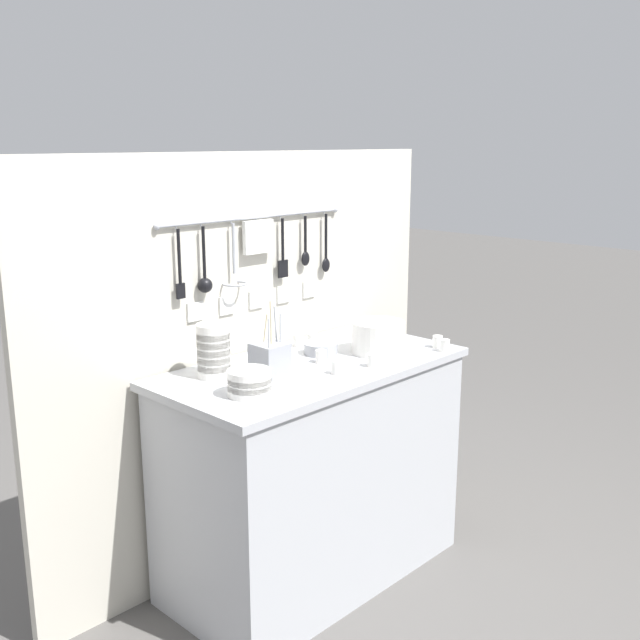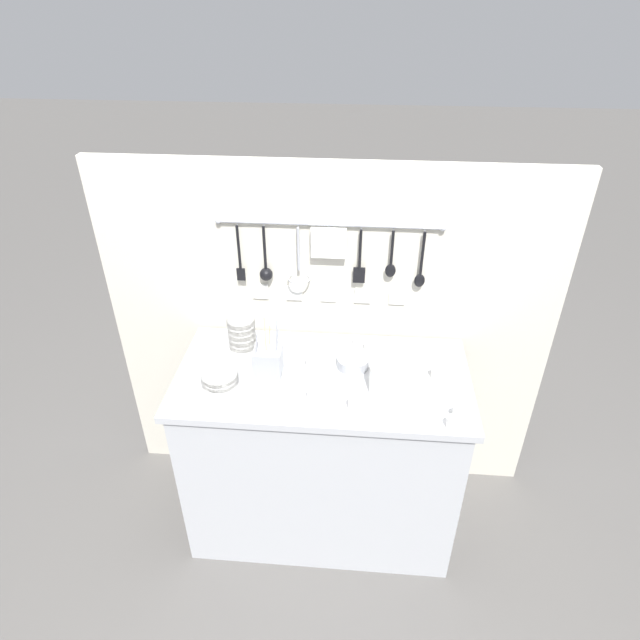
{
  "view_description": "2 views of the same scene",
  "coord_description": "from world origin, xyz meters",
  "px_view_note": "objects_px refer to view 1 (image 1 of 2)",
  "views": [
    {
      "loc": [
        -1.92,
        -1.89,
        1.69
      ],
      "look_at": [
        0.08,
        0.03,
        1.02
      ],
      "focal_mm": 42.0,
      "sensor_mm": 36.0,
      "label": 1
    },
    {
      "loc": [
        0.13,
        -1.69,
        2.24
      ],
      "look_at": [
        -0.01,
        0.04,
        1.12
      ],
      "focal_mm": 30.0,
      "sensor_mm": 36.0,
      "label": 2
    }
  ],
  "objects_px": {
    "cup_edge_near": "(321,356)",
    "cutlery_caddy": "(270,360)",
    "cup_mid_row": "(438,342)",
    "cup_back_right": "(298,341)",
    "plate_stack": "(378,337)",
    "bowl_stack_tall_left": "(250,383)",
    "cup_edge_far": "(292,358)",
    "cup_back_left": "(337,367)",
    "steel_mixing_bowl": "(321,348)",
    "cup_beside_plates": "(373,360)",
    "cup_by_caddy": "(385,334)",
    "bowl_stack_nested_right": "(214,351)",
    "cup_front_right": "(312,339)",
    "cup_centre": "(445,345)"
  },
  "relations": [
    {
      "from": "cup_centre",
      "to": "cup_by_caddy",
      "type": "distance_m",
      "value": 0.28
    },
    {
      "from": "cup_edge_far",
      "to": "cup_front_right",
      "type": "xyz_separation_m",
      "value": [
        0.24,
        0.13,
        0.0
      ]
    },
    {
      "from": "cup_centre",
      "to": "cup_beside_plates",
      "type": "bearing_deg",
      "value": 168.22
    },
    {
      "from": "cutlery_caddy",
      "to": "cup_edge_near",
      "type": "distance_m",
      "value": 0.25
    },
    {
      "from": "cup_back_right",
      "to": "cup_edge_far",
      "type": "xyz_separation_m",
      "value": [
        -0.19,
        -0.16,
        0.0
      ]
    },
    {
      "from": "cup_edge_near",
      "to": "cup_by_caddy",
      "type": "distance_m",
      "value": 0.42
    },
    {
      "from": "cup_front_right",
      "to": "cup_centre",
      "type": "bearing_deg",
      "value": -56.18
    },
    {
      "from": "bowl_stack_tall_left",
      "to": "cup_beside_plates",
      "type": "relative_size",
      "value": 2.95
    },
    {
      "from": "cutlery_caddy",
      "to": "cup_centre",
      "type": "bearing_deg",
      "value": -19.89
    },
    {
      "from": "cutlery_caddy",
      "to": "steel_mixing_bowl",
      "type": "bearing_deg",
      "value": 12.84
    },
    {
      "from": "plate_stack",
      "to": "cup_front_right",
      "type": "xyz_separation_m",
      "value": [
        -0.11,
        0.26,
        -0.04
      ]
    },
    {
      "from": "bowl_stack_nested_right",
      "to": "cup_front_right",
      "type": "height_order",
      "value": "bowl_stack_nested_right"
    },
    {
      "from": "cup_back_right",
      "to": "cup_centre",
      "type": "height_order",
      "value": "same"
    },
    {
      "from": "cup_back_left",
      "to": "cup_beside_plates",
      "type": "distance_m",
      "value": 0.16
    },
    {
      "from": "cup_back_right",
      "to": "cup_edge_near",
      "type": "bearing_deg",
      "value": -114.07
    },
    {
      "from": "bowl_stack_tall_left",
      "to": "cup_back_right",
      "type": "relative_size",
      "value": 2.95
    },
    {
      "from": "plate_stack",
      "to": "cutlery_caddy",
      "type": "distance_m",
      "value": 0.52
    },
    {
      "from": "cup_front_right",
      "to": "cup_edge_near",
      "type": "distance_m",
      "value": 0.25
    },
    {
      "from": "bowl_stack_tall_left",
      "to": "steel_mixing_bowl",
      "type": "distance_m",
      "value": 0.54
    },
    {
      "from": "cup_back_right",
      "to": "cup_mid_row",
      "type": "xyz_separation_m",
      "value": [
        0.38,
        -0.42,
        0.0
      ]
    },
    {
      "from": "cutlery_caddy",
      "to": "cup_edge_near",
      "type": "xyz_separation_m",
      "value": [
        0.25,
        -0.01,
        -0.04
      ]
    },
    {
      "from": "bowl_stack_tall_left",
      "to": "cutlery_caddy",
      "type": "distance_m",
      "value": 0.2
    },
    {
      "from": "cup_back_left",
      "to": "bowl_stack_nested_right",
      "type": "bearing_deg",
      "value": 138.51
    },
    {
      "from": "cup_back_left",
      "to": "steel_mixing_bowl",
      "type": "bearing_deg",
      "value": 56.46
    },
    {
      "from": "plate_stack",
      "to": "cup_by_caddy",
      "type": "bearing_deg",
      "value": 31.17
    },
    {
      "from": "cutlery_caddy",
      "to": "cup_beside_plates",
      "type": "xyz_separation_m",
      "value": [
        0.35,
        -0.18,
        -0.04
      ]
    },
    {
      "from": "cup_front_right",
      "to": "cup_back_left",
      "type": "height_order",
      "value": "same"
    },
    {
      "from": "cup_edge_far",
      "to": "cup_front_right",
      "type": "relative_size",
      "value": 1.0
    },
    {
      "from": "steel_mixing_bowl",
      "to": "cup_beside_plates",
      "type": "relative_size",
      "value": 2.71
    },
    {
      "from": "cup_by_caddy",
      "to": "cup_beside_plates",
      "type": "xyz_separation_m",
      "value": [
        -0.33,
        -0.21,
        0.0
      ]
    },
    {
      "from": "cup_mid_row",
      "to": "cup_by_caddy",
      "type": "distance_m",
      "value": 0.24
    },
    {
      "from": "cup_back_right",
      "to": "plate_stack",
      "type": "bearing_deg",
      "value": -61.18
    },
    {
      "from": "cup_edge_far",
      "to": "cup_by_caddy",
      "type": "height_order",
      "value": "same"
    },
    {
      "from": "steel_mixing_bowl",
      "to": "cutlery_caddy",
      "type": "height_order",
      "value": "cutlery_caddy"
    },
    {
      "from": "cup_mid_row",
      "to": "cup_back_right",
      "type": "bearing_deg",
      "value": 132.1
    },
    {
      "from": "cup_centre",
      "to": "cup_beside_plates",
      "type": "xyz_separation_m",
      "value": [
        -0.36,
        0.07,
        0.0
      ]
    },
    {
      "from": "bowl_stack_tall_left",
      "to": "cup_edge_far",
      "type": "bearing_deg",
      "value": 24.11
    },
    {
      "from": "steel_mixing_bowl",
      "to": "cup_edge_near",
      "type": "height_order",
      "value": "cup_edge_near"
    },
    {
      "from": "bowl_stack_tall_left",
      "to": "plate_stack",
      "type": "height_order",
      "value": "plate_stack"
    },
    {
      "from": "bowl_stack_nested_right",
      "to": "cup_by_caddy",
      "type": "distance_m",
      "value": 0.82
    },
    {
      "from": "bowl_stack_tall_left",
      "to": "cup_mid_row",
      "type": "distance_m",
      "value": 0.92
    },
    {
      "from": "bowl_stack_nested_right",
      "to": "cup_beside_plates",
      "type": "height_order",
      "value": "bowl_stack_nested_right"
    },
    {
      "from": "cutlery_caddy",
      "to": "cup_by_caddy",
      "type": "bearing_deg",
      "value": 2.35
    },
    {
      "from": "bowl_stack_tall_left",
      "to": "steel_mixing_bowl",
      "type": "relative_size",
      "value": 1.09
    },
    {
      "from": "cup_edge_near",
      "to": "cutlery_caddy",
      "type": "bearing_deg",
      "value": 178.12
    },
    {
      "from": "cup_mid_row",
      "to": "cup_by_caddy",
      "type": "height_order",
      "value": "same"
    },
    {
      "from": "cup_back_right",
      "to": "cup_by_caddy",
      "type": "bearing_deg",
      "value": -30.57
    },
    {
      "from": "cutlery_caddy",
      "to": "cup_back_right",
      "type": "height_order",
      "value": "cutlery_caddy"
    },
    {
      "from": "cup_back_right",
      "to": "cup_back_left",
      "type": "xyz_separation_m",
      "value": [
        -0.16,
        -0.36,
        0.0
      ]
    },
    {
      "from": "cup_beside_plates",
      "to": "bowl_stack_tall_left",
      "type": "bearing_deg",
      "value": 170.81
    }
  ]
}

